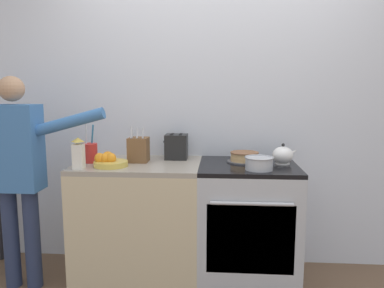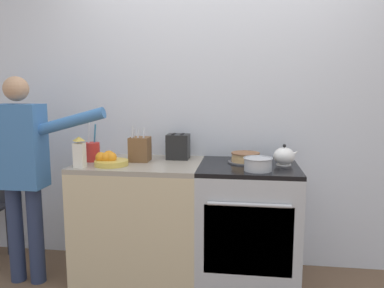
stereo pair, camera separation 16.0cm
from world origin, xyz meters
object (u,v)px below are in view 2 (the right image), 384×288
at_px(knife_block, 140,149).
at_px(mixing_bowl, 258,164).
at_px(toaster, 178,146).
at_px(utensil_crock, 92,151).
at_px(layer_cake, 245,158).
at_px(fruit_bowl, 109,160).
at_px(tea_kettle, 284,156).
at_px(person_baker, 22,163).
at_px(stove_range, 247,225).
at_px(milk_carton, 79,153).

bearing_deg(knife_block, mixing_bowl, -14.12).
bearing_deg(toaster, utensil_crock, -163.43).
height_order(layer_cake, toaster, toaster).
bearing_deg(fruit_bowl, knife_block, 45.88).
bearing_deg(toaster, knife_block, -153.13).
bearing_deg(tea_kettle, person_baker, -172.46).
bearing_deg(fruit_bowl, utensil_crock, 144.13).
bearing_deg(utensil_crock, layer_cake, 4.64).
bearing_deg(toaster, stove_range, -18.26).
height_order(tea_kettle, toaster, toaster).
distance_m(mixing_bowl, toaster, 0.70).
relative_size(fruit_bowl, milk_carton, 1.11).
relative_size(tea_kettle, knife_block, 0.68).
bearing_deg(person_baker, stove_range, -0.64).
bearing_deg(milk_carton, mixing_bowl, 2.67).
bearing_deg(stove_range, person_baker, -172.64).
xyz_separation_m(mixing_bowl, toaster, (-0.60, 0.36, 0.05)).
bearing_deg(knife_block, person_baker, -162.61).
height_order(fruit_bowl, toaster, toaster).
relative_size(tea_kettle, utensil_crock, 0.63).
relative_size(layer_cake, toaster, 1.31).
distance_m(fruit_bowl, toaster, 0.55).
distance_m(utensil_crock, milk_carton, 0.23).
xyz_separation_m(stove_range, person_baker, (-1.62, -0.21, 0.46)).
height_order(mixing_bowl, fruit_bowl, fruit_bowl).
relative_size(knife_block, utensil_crock, 0.92).
height_order(stove_range, fruit_bowl, fruit_bowl).
bearing_deg(knife_block, milk_carton, -142.02).
xyz_separation_m(fruit_bowl, person_baker, (-0.63, -0.07, -0.03)).
relative_size(layer_cake, milk_carton, 1.19).
bearing_deg(person_baker, mixing_bowl, -6.88).
relative_size(layer_cake, utensil_crock, 0.88).
xyz_separation_m(layer_cake, toaster, (-0.52, 0.09, 0.06)).
bearing_deg(knife_block, layer_cake, 3.15).
bearing_deg(layer_cake, toaster, 169.87).
height_order(knife_block, fruit_bowl, knife_block).
relative_size(toaster, milk_carton, 0.91).
xyz_separation_m(tea_kettle, fruit_bowl, (-1.24, -0.18, -0.03)).
bearing_deg(fruit_bowl, layer_cake, 13.07).
xyz_separation_m(mixing_bowl, knife_block, (-0.87, 0.22, 0.05)).
bearing_deg(person_baker, milk_carton, -11.11).
distance_m(stove_range, knife_block, 0.98).
bearing_deg(milk_carton, tea_kettle, 10.85).
xyz_separation_m(fruit_bowl, milk_carton, (-0.18, -0.10, 0.07)).
distance_m(mixing_bowl, milk_carton, 1.23).
height_order(tea_kettle, utensil_crock, utensil_crock).
height_order(tea_kettle, person_baker, person_baker).
height_order(layer_cake, tea_kettle, tea_kettle).
xyz_separation_m(toaster, person_baker, (-1.08, -0.39, -0.09)).
distance_m(mixing_bowl, fruit_bowl, 1.05).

